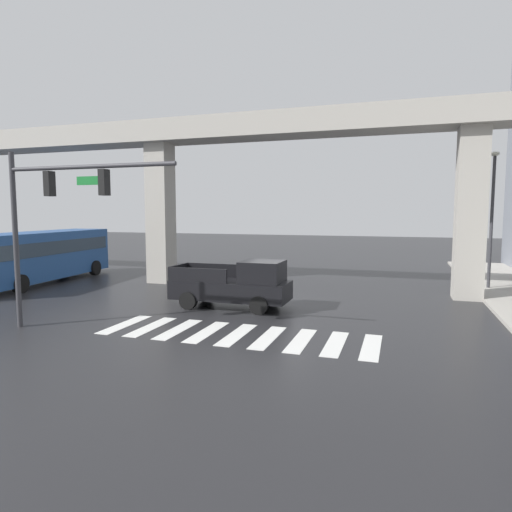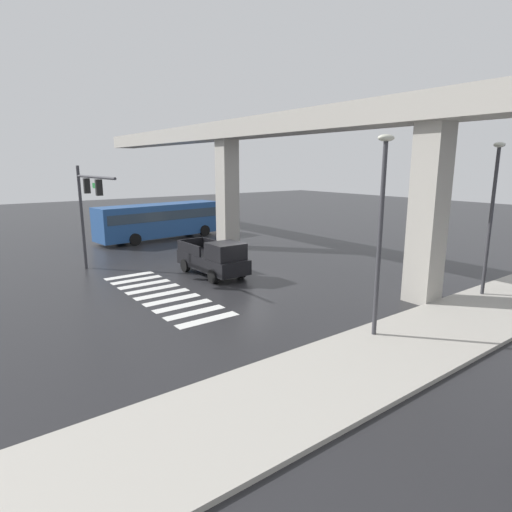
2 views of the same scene
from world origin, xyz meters
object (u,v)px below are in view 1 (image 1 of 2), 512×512
at_px(pickup_truck, 237,285).
at_px(traffic_signal_mast, 53,204).
at_px(street_lamp_mid_block, 492,204).
at_px(city_bus, 38,254).

relative_size(pickup_truck, traffic_signal_mast, 0.79).
distance_m(pickup_truck, street_lamp_mid_block, 14.29).
bearing_deg(city_bus, pickup_truck, -11.39).
height_order(pickup_truck, traffic_signal_mast, traffic_signal_mast).
xyz_separation_m(pickup_truck, city_bus, (-13.31, 2.68, 0.73)).
bearing_deg(traffic_signal_mast, city_bus, 137.02).
bearing_deg(city_bus, traffic_signal_mast, -42.98).
height_order(pickup_truck, street_lamp_mid_block, street_lamp_mid_block).
xyz_separation_m(pickup_truck, traffic_signal_mast, (-4.62, -5.41, 3.40)).
height_order(pickup_truck, city_bus, city_bus).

